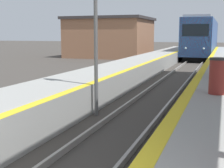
# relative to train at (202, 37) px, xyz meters

# --- Properties ---
(train) EXTENTS (2.90, 19.05, 4.41)m
(train) POSITION_rel_train_xyz_m (0.00, 0.00, 0.00)
(train) COLOR black
(train) RESTS_ON ground
(signal_near) EXTENTS (0.36, 0.31, 5.06)m
(signal_near) POSITION_rel_train_xyz_m (-1.33, -29.31, 1.26)
(signal_near) COLOR #595959
(signal_near) RESTS_ON ground
(trash_bin) EXTENTS (0.47, 0.47, 1.01)m
(trash_bin) POSITION_rel_train_xyz_m (2.41, -29.54, -0.73)
(trash_bin) COLOR maroon
(trash_bin) RESTS_ON platform_right
(bench) EXTENTS (0.44, 1.57, 0.92)m
(bench) POSITION_rel_train_xyz_m (2.46, -25.73, -0.75)
(bench) COLOR #4C4C51
(bench) RESTS_ON platform_right
(station_building) EXTENTS (9.04, 8.36, 4.54)m
(station_building) POSITION_rel_train_xyz_m (-10.06, -4.08, 0.04)
(station_building) COLOR #9E6B4C
(station_building) RESTS_ON ground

